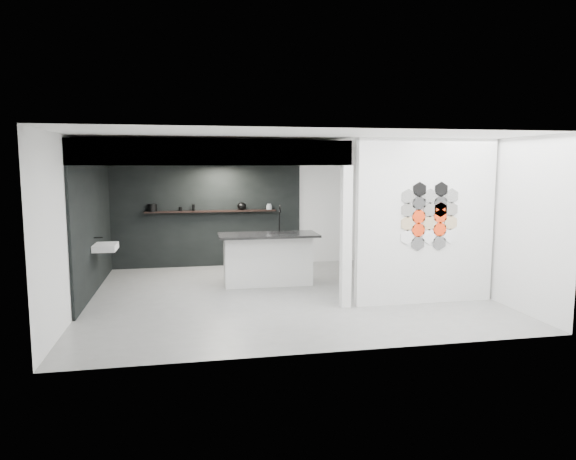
# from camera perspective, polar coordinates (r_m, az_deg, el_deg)

# --- Properties ---
(floor) EXTENTS (7.00, 6.00, 0.01)m
(floor) POSITION_cam_1_polar(r_m,az_deg,el_deg) (9.49, -0.25, -7.18)
(floor) COLOR slate
(partition_panel) EXTENTS (2.45, 0.15, 2.80)m
(partition_panel) POSITION_cam_1_polar(r_m,az_deg,el_deg) (9.00, 15.04, 0.89)
(partition_panel) COLOR silver
(partition_panel) RESTS_ON floor
(bay_clad_back) EXTENTS (4.40, 0.04, 2.35)m
(bay_clad_back) POSITION_cam_1_polar(r_m,az_deg,el_deg) (12.06, -9.00, 1.52)
(bay_clad_back) COLOR black
(bay_clad_back) RESTS_ON floor
(bay_clad_left) EXTENTS (0.04, 4.00, 2.35)m
(bay_clad_left) POSITION_cam_1_polar(r_m,az_deg,el_deg) (10.25, -20.80, 0.14)
(bay_clad_left) COLOR black
(bay_clad_left) RESTS_ON floor
(bulkhead) EXTENTS (4.40, 4.00, 0.40)m
(bulkhead) POSITION_cam_1_polar(r_m,az_deg,el_deg) (10.04, -8.73, 8.26)
(bulkhead) COLOR silver
(bulkhead) RESTS_ON corner_column
(corner_column) EXTENTS (0.16, 0.16, 2.35)m
(corner_column) POSITION_cam_1_polar(r_m,az_deg,el_deg) (8.50, 6.46, -0.79)
(corner_column) COLOR silver
(corner_column) RESTS_ON floor
(fascia_beam) EXTENTS (4.40, 0.16, 0.40)m
(fascia_beam) POSITION_cam_1_polar(r_m,az_deg,el_deg) (8.12, -8.16, 8.53)
(fascia_beam) COLOR silver
(fascia_beam) RESTS_ON corner_column
(wall_basin) EXTENTS (0.40, 0.60, 0.12)m
(wall_basin) POSITION_cam_1_polar(r_m,az_deg,el_deg) (10.06, -19.61, -1.80)
(wall_basin) COLOR silver
(wall_basin) RESTS_ON bay_clad_left
(display_shelf) EXTENTS (3.00, 0.15, 0.04)m
(display_shelf) POSITION_cam_1_polar(r_m,az_deg,el_deg) (11.95, -8.52, 2.08)
(display_shelf) COLOR black
(display_shelf) RESTS_ON bay_clad_back
(kitchen_island) EXTENTS (1.95, 0.88, 1.56)m
(kitchen_island) POSITION_cam_1_polar(r_m,az_deg,el_deg) (10.17, -2.26, -3.14)
(kitchen_island) COLOR silver
(kitchen_island) RESTS_ON floor
(stockpot) EXTENTS (0.21, 0.21, 0.17)m
(stockpot) POSITION_cam_1_polar(r_m,az_deg,el_deg) (11.96, -14.84, 2.42)
(stockpot) COLOR black
(stockpot) RESTS_ON display_shelf
(kettle) EXTENTS (0.25, 0.25, 0.18)m
(kettle) POSITION_cam_1_polar(r_m,az_deg,el_deg) (11.99, -5.18, 2.66)
(kettle) COLOR black
(kettle) RESTS_ON display_shelf
(glass_bowl) EXTENTS (0.14, 0.14, 0.10)m
(glass_bowl) POSITION_cam_1_polar(r_m,az_deg,el_deg) (12.08, -2.11, 2.53)
(glass_bowl) COLOR gray
(glass_bowl) RESTS_ON display_shelf
(glass_vase) EXTENTS (0.12, 0.12, 0.13)m
(glass_vase) POSITION_cam_1_polar(r_m,az_deg,el_deg) (12.08, -2.11, 2.62)
(glass_vase) COLOR gray
(glass_vase) RESTS_ON display_shelf
(bottle_dark) EXTENTS (0.07, 0.07, 0.15)m
(bottle_dark) POSITION_cam_1_polar(r_m,az_deg,el_deg) (11.93, -10.46, 2.48)
(bottle_dark) COLOR black
(bottle_dark) RESTS_ON display_shelf
(utensil_cup) EXTENTS (0.09, 0.09, 0.09)m
(utensil_cup) POSITION_cam_1_polar(r_m,az_deg,el_deg) (11.93, -11.86, 2.31)
(utensil_cup) COLOR black
(utensil_cup) RESTS_ON display_shelf
(hex_tile_cluster) EXTENTS (1.04, 0.02, 1.16)m
(hex_tile_cluster) POSITION_cam_1_polar(r_m,az_deg,el_deg) (8.93, 15.50, 1.50)
(hex_tile_cluster) COLOR white
(hex_tile_cluster) RESTS_ON partition_panel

